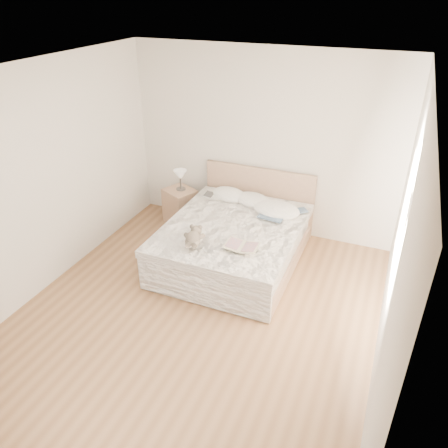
# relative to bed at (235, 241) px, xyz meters

# --- Properties ---
(floor) EXTENTS (4.00, 4.50, 0.00)m
(floor) POSITION_rel_bed_xyz_m (0.00, -1.19, -0.31)
(floor) COLOR brown
(floor) RESTS_ON ground
(ceiling) EXTENTS (4.00, 4.50, 0.00)m
(ceiling) POSITION_rel_bed_xyz_m (0.00, -1.19, 2.39)
(ceiling) COLOR silver
(ceiling) RESTS_ON ground
(wall_back) EXTENTS (4.00, 0.02, 2.70)m
(wall_back) POSITION_rel_bed_xyz_m (0.00, 1.06, 1.04)
(wall_back) COLOR beige
(wall_back) RESTS_ON ground
(wall_front) EXTENTS (4.00, 0.02, 2.70)m
(wall_front) POSITION_rel_bed_xyz_m (0.00, -3.44, 1.04)
(wall_front) COLOR beige
(wall_front) RESTS_ON ground
(wall_left) EXTENTS (0.02, 4.50, 2.70)m
(wall_left) POSITION_rel_bed_xyz_m (-2.00, -1.19, 1.04)
(wall_left) COLOR beige
(wall_left) RESTS_ON ground
(wall_right) EXTENTS (0.02, 4.50, 2.70)m
(wall_right) POSITION_rel_bed_xyz_m (2.00, -1.19, 1.04)
(wall_right) COLOR beige
(wall_right) RESTS_ON ground
(window) EXTENTS (0.02, 1.30, 1.10)m
(window) POSITION_rel_bed_xyz_m (1.99, -0.89, 1.14)
(window) COLOR white
(window) RESTS_ON wall_right
(bed) EXTENTS (1.72, 2.14, 1.00)m
(bed) POSITION_rel_bed_xyz_m (0.00, 0.00, 0.00)
(bed) COLOR #A08066
(bed) RESTS_ON floor
(nightstand) EXTENTS (0.58, 0.55, 0.56)m
(nightstand) POSITION_rel_bed_xyz_m (-1.20, 0.70, -0.03)
(nightstand) COLOR #9F7D5F
(nightstand) RESTS_ON floor
(table_lamp) EXTENTS (0.25, 0.25, 0.32)m
(table_lamp) POSITION_rel_bed_xyz_m (-1.19, 0.72, 0.48)
(table_lamp) COLOR #4A453F
(table_lamp) RESTS_ON nightstand
(pillow_left) EXTENTS (0.65, 0.55, 0.17)m
(pillow_left) POSITION_rel_bed_xyz_m (-0.36, 0.69, 0.33)
(pillow_left) COLOR white
(pillow_left) RESTS_ON bed
(pillow_middle) EXTENTS (0.66, 0.55, 0.17)m
(pillow_middle) POSITION_rel_bed_xyz_m (0.03, 0.64, 0.33)
(pillow_middle) COLOR white
(pillow_middle) RESTS_ON bed
(pillow_right) EXTENTS (0.70, 0.53, 0.20)m
(pillow_right) POSITION_rel_bed_xyz_m (0.43, 0.48, 0.33)
(pillow_right) COLOR white
(pillow_right) RESTS_ON bed
(blouse) EXTENTS (0.60, 0.63, 0.02)m
(blouse) POSITION_rel_bed_xyz_m (0.43, 0.42, 0.32)
(blouse) COLOR #354A62
(blouse) RESTS_ON bed
(photo_book) EXTENTS (0.34, 0.25, 0.02)m
(photo_book) POSITION_rel_bed_xyz_m (-0.56, 0.57, 0.32)
(photo_book) COLOR silver
(photo_book) RESTS_ON bed
(childrens_book) EXTENTS (0.42, 0.29, 0.03)m
(childrens_book) POSITION_rel_bed_xyz_m (0.31, -0.58, 0.32)
(childrens_book) COLOR beige
(childrens_book) RESTS_ON bed
(teddy_bear) EXTENTS (0.31, 0.38, 0.17)m
(teddy_bear) POSITION_rel_bed_xyz_m (-0.26, -0.76, 0.34)
(teddy_bear) COLOR brown
(teddy_bear) RESTS_ON bed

